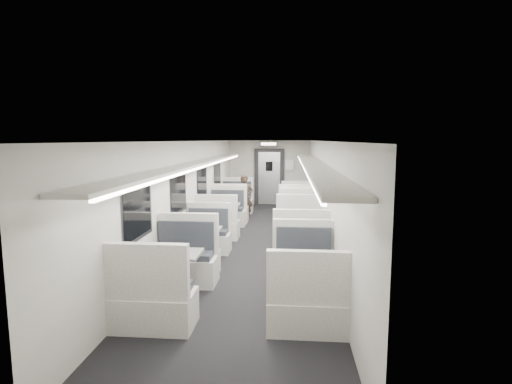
% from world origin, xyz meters
% --- Properties ---
extents(room, '(3.24, 12.24, 2.64)m').
position_xyz_m(room, '(0.00, 0.00, 1.20)').
color(room, black).
rests_on(room, ground).
extents(booth_left_a, '(1.07, 2.18, 1.16)m').
position_xyz_m(booth_left_a, '(-1.00, 3.45, 0.39)').
color(booth_left_a, white).
rests_on(booth_left_a, room).
extents(booth_left_b, '(1.04, 2.10, 1.12)m').
position_xyz_m(booth_left_b, '(-1.00, 1.43, 0.38)').
color(booth_left_b, white).
rests_on(booth_left_b, room).
extents(booth_left_c, '(0.98, 1.99, 1.06)m').
position_xyz_m(booth_left_c, '(-1.00, -1.28, 0.36)').
color(booth_left_c, white).
rests_on(booth_left_c, room).
extents(booth_left_d, '(1.08, 2.20, 1.18)m').
position_xyz_m(booth_left_d, '(-1.00, -3.26, 0.39)').
color(booth_left_d, white).
rests_on(booth_left_d, room).
extents(booth_right_a, '(1.00, 2.04, 1.09)m').
position_xyz_m(booth_right_a, '(1.00, 3.13, 0.36)').
color(booth_right_a, white).
rests_on(booth_right_a, room).
extents(booth_right_b, '(1.09, 2.20, 1.18)m').
position_xyz_m(booth_right_b, '(1.00, 1.29, 0.39)').
color(booth_right_b, white).
rests_on(booth_right_b, room).
extents(booth_right_c, '(1.08, 2.19, 1.17)m').
position_xyz_m(booth_right_c, '(1.00, -0.68, 0.39)').
color(booth_right_c, white).
rests_on(booth_right_c, room).
extents(booth_right_d, '(1.02, 2.07, 1.11)m').
position_xyz_m(booth_right_d, '(1.00, -3.23, 0.37)').
color(booth_right_d, white).
rests_on(booth_right_d, room).
extents(passenger, '(0.53, 0.38, 1.39)m').
position_xyz_m(passenger, '(-0.58, 2.96, 0.69)').
color(passenger, black).
rests_on(passenger, room).
extents(window_a, '(0.02, 1.18, 0.84)m').
position_xyz_m(window_a, '(-1.49, 3.40, 1.35)').
color(window_a, black).
rests_on(window_a, room).
extents(window_b, '(0.02, 1.18, 0.84)m').
position_xyz_m(window_b, '(-1.49, 1.20, 1.35)').
color(window_b, black).
rests_on(window_b, room).
extents(window_c, '(0.02, 1.18, 0.84)m').
position_xyz_m(window_c, '(-1.49, -1.00, 1.35)').
color(window_c, black).
rests_on(window_c, room).
extents(window_d, '(0.02, 1.18, 0.84)m').
position_xyz_m(window_d, '(-1.49, -3.20, 1.35)').
color(window_d, black).
rests_on(window_d, room).
extents(luggage_rack_left, '(0.46, 10.40, 0.09)m').
position_xyz_m(luggage_rack_left, '(-1.24, -0.30, 1.92)').
color(luggage_rack_left, white).
rests_on(luggage_rack_left, room).
extents(luggage_rack_right, '(0.46, 10.40, 0.09)m').
position_xyz_m(luggage_rack_right, '(1.24, -0.30, 1.92)').
color(luggage_rack_right, white).
rests_on(luggage_rack_right, room).
extents(vestibule_door, '(1.10, 0.13, 2.10)m').
position_xyz_m(vestibule_door, '(0.00, 5.93, 1.04)').
color(vestibule_door, black).
rests_on(vestibule_door, room).
extents(exit_sign, '(0.62, 0.12, 0.16)m').
position_xyz_m(exit_sign, '(0.00, 5.44, 2.28)').
color(exit_sign, black).
rests_on(exit_sign, room).
extents(wall_notice, '(0.32, 0.02, 0.40)m').
position_xyz_m(wall_notice, '(0.75, 5.92, 1.50)').
color(wall_notice, white).
rests_on(wall_notice, room).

